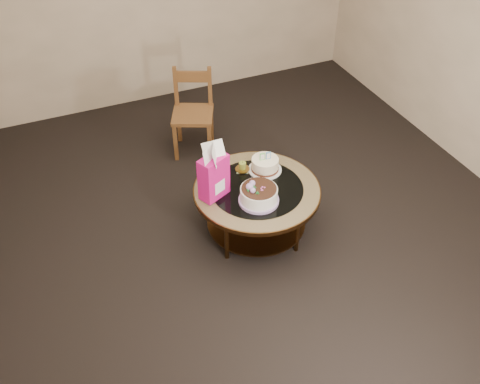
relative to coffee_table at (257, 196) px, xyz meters
name	(u,v)px	position (x,y,z in m)	size (l,w,h in m)	color
ground	(256,229)	(0.00, 0.00, -0.38)	(5.00, 5.00, 0.00)	black
room_walls	(260,62)	(0.00, 0.00, 1.16)	(4.52, 5.02, 2.61)	beige
coffee_table	(257,196)	(0.00, 0.00, 0.00)	(1.02, 1.02, 0.46)	#563518
decorated_cake	(259,196)	(-0.06, -0.15, 0.14)	(0.31, 0.31, 0.18)	#AC8AC3
cream_cake	(265,165)	(0.16, 0.18, 0.13)	(0.28, 0.28, 0.18)	white
gift_bag	(214,172)	(-0.34, 0.05, 0.31)	(0.26, 0.23, 0.46)	#E6157F
pillar_candle	(242,168)	(-0.01, 0.25, 0.11)	(0.13, 0.13, 0.09)	#D4C457
dining_chair	(193,112)	(-0.07, 1.34, 0.05)	(0.51, 0.51, 0.84)	brown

